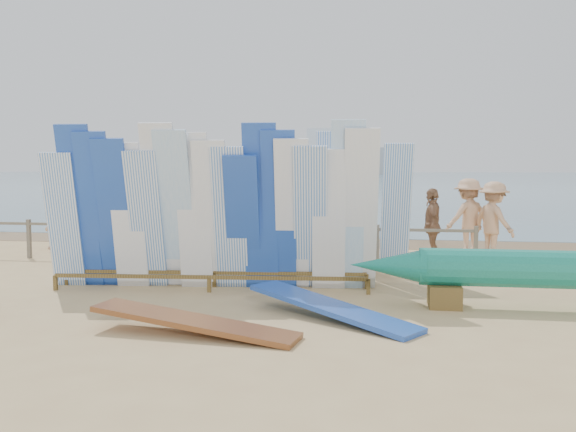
% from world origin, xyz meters
% --- Properties ---
extents(ground, '(160.00, 160.00, 0.00)m').
position_xyz_m(ground, '(0.00, 0.00, 0.00)').
color(ground, tan).
rests_on(ground, ground).
extents(ocean, '(320.00, 240.00, 0.02)m').
position_xyz_m(ocean, '(0.00, 128.00, 0.00)').
color(ocean, slate).
rests_on(ocean, ground).
extents(wet_sand_strip, '(40.00, 2.60, 0.01)m').
position_xyz_m(wet_sand_strip, '(0.00, 7.20, 0.00)').
color(wet_sand_strip, '#7A6244').
rests_on(wet_sand_strip, ground).
extents(distant_ship, '(45.00, 8.00, 14.00)m').
position_xyz_m(distant_ship, '(-12.00, 180.00, 5.31)').
color(distant_ship, '#999EA3').
rests_on(distant_ship, ocean).
extents(fence, '(12.08, 0.08, 0.90)m').
position_xyz_m(fence, '(0.00, 3.00, 0.63)').
color(fence, '#726856').
rests_on(fence, ground).
extents(main_surfboard_rack, '(5.75, 1.29, 2.88)m').
position_xyz_m(main_surfboard_rack, '(1.24, 0.15, 1.29)').
color(main_surfboard_rack, brown).
rests_on(main_surfboard_rack, ground).
extents(side_surfboard_rack, '(2.52, 0.98, 2.79)m').
position_xyz_m(side_surfboard_rack, '(3.44, 2.00, 1.26)').
color(side_surfboard_rack, brown).
rests_on(side_surfboard_rack, ground).
extents(outrigger_canoe, '(6.28, 0.62, 0.89)m').
position_xyz_m(outrigger_canoe, '(6.78, -0.50, 0.57)').
color(outrigger_canoe, brown).
rests_on(outrigger_canoe, ground).
extents(vendor_table, '(0.96, 0.81, 1.08)m').
position_xyz_m(vendor_table, '(3.48, 1.00, 0.36)').
color(vendor_table, brown).
rests_on(vendor_table, ground).
extents(flat_board_d, '(2.55, 1.96, 0.34)m').
position_xyz_m(flat_board_d, '(3.46, -1.58, 0.00)').
color(flat_board_d, '#234CB0').
rests_on(flat_board_d, ground).
extents(flat_board_c, '(2.75, 0.95, 0.33)m').
position_xyz_m(flat_board_c, '(1.84, -2.62, 0.00)').
color(flat_board_c, brown).
rests_on(flat_board_c, ground).
extents(beach_chair_left, '(0.60, 0.62, 0.82)m').
position_xyz_m(beach_chair_left, '(-0.66, 3.94, 0.24)').
color(beach_chair_left, red).
rests_on(beach_chair_left, ground).
extents(beach_chair_right, '(0.54, 0.55, 0.77)m').
position_xyz_m(beach_chair_right, '(2.29, 4.25, 0.23)').
color(beach_chair_right, red).
rests_on(beach_chair_right, ground).
extents(stroller, '(0.63, 0.79, 0.96)m').
position_xyz_m(stroller, '(1.41, 3.95, 0.39)').
color(stroller, red).
rests_on(stroller, ground).
extents(beachgoer_6, '(0.95, 0.89, 1.81)m').
position_xyz_m(beachgoer_6, '(0.51, 4.46, 0.91)').
color(beachgoer_6, tan).
rests_on(beachgoer_6, ground).
extents(beachgoer_5, '(0.86, 1.69, 1.74)m').
position_xyz_m(beachgoer_5, '(0.06, 6.64, 0.87)').
color(beachgoer_5, beige).
rests_on(beachgoer_5, ground).
extents(beachgoer_extra_0, '(1.04, 1.22, 1.78)m').
position_xyz_m(beachgoer_extra_0, '(6.58, 4.49, 0.89)').
color(beachgoer_extra_0, tan).
rests_on(beachgoer_extra_0, ground).
extents(beachgoer_11, '(0.81, 1.59, 1.64)m').
position_xyz_m(beachgoer_11, '(-4.41, 5.75, 0.82)').
color(beachgoer_11, beige).
rests_on(beachgoer_11, ground).
extents(beachgoer_7, '(0.63, 0.38, 1.65)m').
position_xyz_m(beachgoer_7, '(3.01, 5.66, 0.82)').
color(beachgoer_7, '#8C6042').
rests_on(beachgoer_7, ground).
extents(beachgoer_0, '(0.44, 0.81, 1.59)m').
position_xyz_m(beachgoer_0, '(-4.18, 4.62, 0.80)').
color(beachgoer_0, tan).
rests_on(beachgoer_0, ground).
extents(beachgoer_10, '(0.44, 0.98, 1.65)m').
position_xyz_m(beachgoer_10, '(5.17, 3.76, 0.82)').
color(beachgoer_10, '#8C6042').
rests_on(beachgoer_10, ground).
extents(beachgoer_1, '(0.77, 0.70, 1.87)m').
position_xyz_m(beachgoer_1, '(-3.04, 4.70, 0.93)').
color(beachgoer_1, '#8C6042').
rests_on(beachgoer_1, ground).
extents(beachgoer_2, '(0.83, 1.00, 1.86)m').
position_xyz_m(beachgoer_2, '(-2.61, 5.17, 0.93)').
color(beachgoer_2, beige).
rests_on(beachgoer_2, ground).
extents(beachgoer_9, '(1.27, 1.02, 1.84)m').
position_xyz_m(beachgoer_9, '(6.09, 5.01, 0.92)').
color(beachgoer_9, tan).
rests_on(beachgoer_9, ground).
extents(beachgoer_4, '(1.21, 0.86, 1.89)m').
position_xyz_m(beachgoer_4, '(0.85, 3.80, 0.95)').
color(beachgoer_4, '#8C6042').
rests_on(beachgoer_4, ground).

